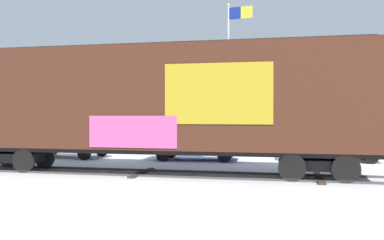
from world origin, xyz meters
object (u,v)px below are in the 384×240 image
flagpole (232,58)px  parked_car_white (67,141)px  freight_car (155,100)px  parked_car_tan (333,143)px  parked_car_blue (196,142)px

flagpole → parked_car_white: flagpole is taller
freight_car → parked_car_white: freight_car is taller
freight_car → parked_car_tan: size_ratio=3.73×
parked_car_blue → parked_car_tan: bearing=5.5°
flagpole → parked_car_blue: 7.47m
parked_car_tan → parked_car_white: bearing=-178.0°
flagpole → parked_car_tan: bearing=-43.8°
freight_car → parked_car_tan: bearing=37.7°
flagpole → parked_car_white: bearing=-146.6°
flagpole → parked_car_white: 10.91m
flagpole → parked_car_blue: size_ratio=2.08×
parked_car_tan → parked_car_blue: bearing=-174.5°
freight_car → flagpole: size_ratio=1.82×
flagpole → parked_car_tan: flagpole is taller
freight_car → flagpole: (2.14, 10.56, 2.92)m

